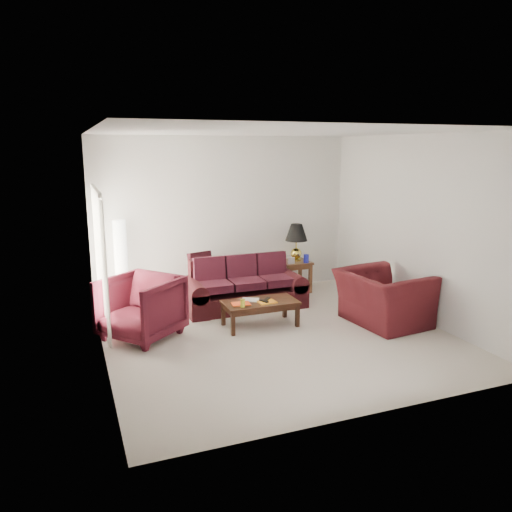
% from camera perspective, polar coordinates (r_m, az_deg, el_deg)
% --- Properties ---
extents(floor, '(5.00, 5.00, 0.00)m').
position_cam_1_polar(floor, '(7.68, 2.30, -8.95)').
color(floor, beige).
rests_on(floor, ground).
extents(blinds, '(0.10, 2.00, 2.16)m').
position_cam_1_polar(blinds, '(8.06, -17.47, -0.47)').
color(blinds, silver).
rests_on(blinds, ground).
extents(sofa, '(2.13, 0.94, 0.87)m').
position_cam_1_polar(sofa, '(8.77, -1.32, -3.24)').
color(sofa, black).
rests_on(sofa, ground).
extents(throw_pillow, '(0.48, 0.33, 0.46)m').
position_cam_1_polar(throw_pillow, '(9.15, -6.37, -0.91)').
color(throw_pillow, black).
rests_on(throw_pillow, sofa).
extents(end_table, '(0.60, 0.60, 0.61)m').
position_cam_1_polar(end_table, '(9.86, 4.45, -2.30)').
color(end_table, '#4E1F1B').
rests_on(end_table, ground).
extents(table_lamp, '(0.48, 0.48, 0.72)m').
position_cam_1_polar(table_lamp, '(9.77, 4.62, 1.56)').
color(table_lamp, gold).
rests_on(table_lamp, end_table).
extents(clock, '(0.13, 0.09, 0.12)m').
position_cam_1_polar(clock, '(9.56, 4.07, -0.51)').
color(clock, silver).
rests_on(clock, end_table).
extents(blue_canister, '(0.13, 0.13, 0.16)m').
position_cam_1_polar(blue_canister, '(9.66, 5.76, -0.30)').
color(blue_canister, '#181C9E').
rests_on(blue_canister, end_table).
extents(picture_frame, '(0.18, 0.19, 0.05)m').
position_cam_1_polar(picture_frame, '(9.86, 3.34, -0.01)').
color(picture_frame, '#AEAEB2').
rests_on(picture_frame, end_table).
extents(floor_lamp, '(0.26, 0.26, 1.58)m').
position_cam_1_polar(floor_lamp, '(9.03, -15.16, -0.89)').
color(floor_lamp, silver).
rests_on(floor_lamp, ground).
extents(armchair_left, '(1.43, 1.43, 0.94)m').
position_cam_1_polar(armchair_left, '(7.60, -13.03, -5.76)').
color(armchair_left, '#45101A').
rests_on(armchair_left, ground).
extents(armchair_right, '(1.28, 1.42, 0.85)m').
position_cam_1_polar(armchair_right, '(8.26, 14.31, -4.67)').
color(armchair_right, '#3B0D12').
rests_on(armchair_right, ground).
extents(coffee_table, '(1.21, 0.66, 0.41)m').
position_cam_1_polar(coffee_table, '(7.96, 0.48, -6.60)').
color(coffee_table, black).
rests_on(coffee_table, ground).
extents(magazine_red, '(0.30, 0.24, 0.02)m').
position_cam_1_polar(magazine_red, '(7.74, -1.73, -5.49)').
color(magazine_red, '#E94717').
rests_on(magazine_red, coffee_table).
extents(magazine_white, '(0.32, 0.29, 0.02)m').
position_cam_1_polar(magazine_white, '(7.94, -0.65, -5.02)').
color(magazine_white, white).
rests_on(magazine_white, coffee_table).
extents(magazine_orange, '(0.29, 0.23, 0.02)m').
position_cam_1_polar(magazine_orange, '(7.84, 1.26, -5.27)').
color(magazine_orange, orange).
rests_on(magazine_orange, coffee_table).
extents(remote_a, '(0.11, 0.17, 0.02)m').
position_cam_1_polar(remote_a, '(7.81, 0.92, -5.17)').
color(remote_a, black).
rests_on(remote_a, coffee_table).
extents(remote_b, '(0.16, 0.18, 0.02)m').
position_cam_1_polar(remote_b, '(7.90, 1.25, -4.95)').
color(remote_b, black).
rests_on(remote_b, coffee_table).
extents(yellow_glass, '(0.09, 0.09, 0.12)m').
position_cam_1_polar(yellow_glass, '(7.60, -1.53, -5.40)').
color(yellow_glass, gold).
rests_on(yellow_glass, coffee_table).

